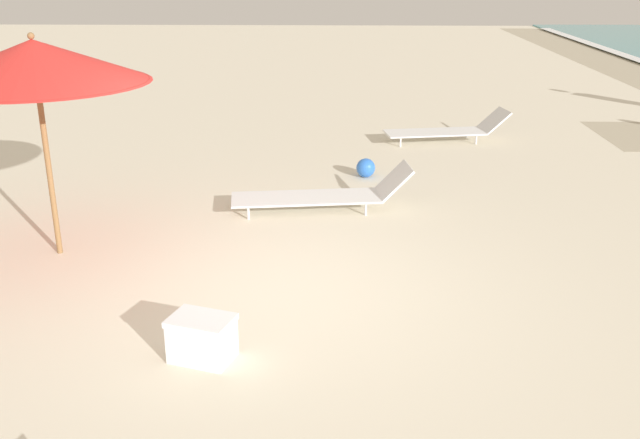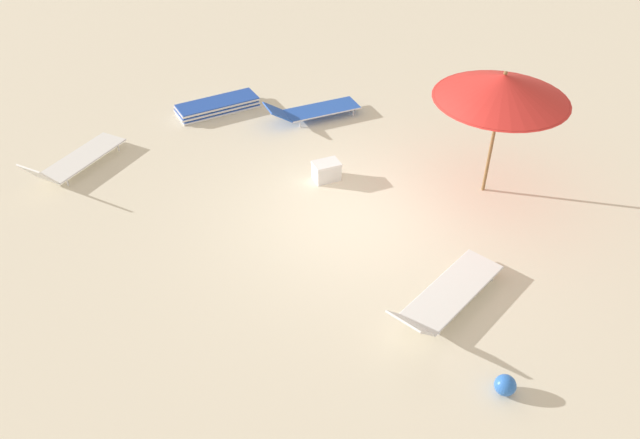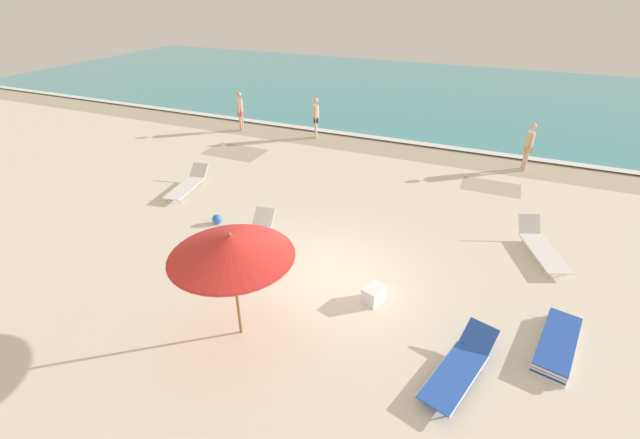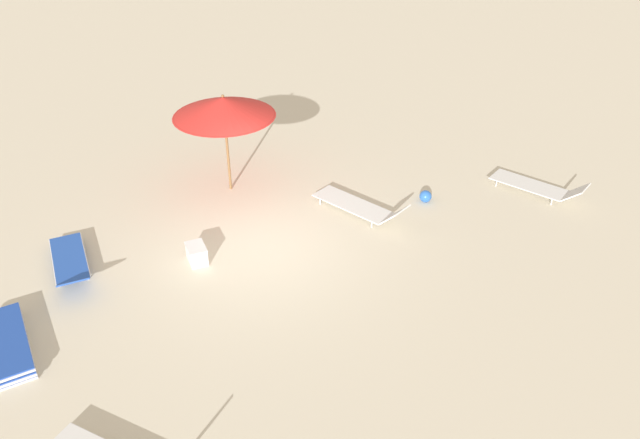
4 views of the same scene
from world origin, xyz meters
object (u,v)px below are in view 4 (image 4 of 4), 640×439
at_px(beach_ball, 425,196).
at_px(sun_lounger_beside_umbrella, 538,186).
at_px(cooler_box, 197,254).
at_px(lounger_stack, 8,344).
at_px(sun_lounger_under_umbrella, 70,263).
at_px(beach_umbrella, 224,107).
at_px(sun_lounger_near_water_left, 361,206).

bearing_deg(beach_ball, sun_lounger_beside_umbrella, 145.96).
relative_size(sun_lounger_beside_umbrella, cooler_box, 3.84).
height_order(lounger_stack, sun_lounger_under_umbrella, sun_lounger_under_umbrella).
xyz_separation_m(lounger_stack, sun_lounger_under_umbrella, (-1.65, -1.40, 0.09)).
distance_m(sun_lounger_under_umbrella, cooler_box, 2.42).
bearing_deg(beach_umbrella, sun_lounger_beside_umbrella, 136.53).
xyz_separation_m(sun_lounger_under_umbrella, cooler_box, (-2.01, 1.34, -0.02)).
xyz_separation_m(sun_lounger_beside_umbrella, sun_lounger_near_water_left, (3.75, -2.11, 0.00)).
distance_m(sun_lounger_under_umbrella, beach_ball, 7.74).
relative_size(sun_lounger_under_umbrella, beach_ball, 7.79).
distance_m(lounger_stack, beach_ball, 8.97).
height_order(beach_umbrella, sun_lounger_near_water_left, beach_umbrella).
bearing_deg(sun_lounger_under_umbrella, beach_ball, 175.51).
xyz_separation_m(sun_lounger_near_water_left, cooler_box, (3.68, -0.89, -0.03)).
distance_m(lounger_stack, cooler_box, 3.67).
distance_m(beach_ball, cooler_box, 5.40).
distance_m(sun_lounger_beside_umbrella, beach_ball, 2.70).
xyz_separation_m(sun_lounger_under_umbrella, beach_ball, (-7.20, 2.83, -0.07)).
bearing_deg(sun_lounger_under_umbrella, beach_umbrella, -154.29).
bearing_deg(lounger_stack, sun_lounger_beside_umbrella, 176.90).
relative_size(beach_umbrella, lounger_stack, 1.22).
bearing_deg(sun_lounger_near_water_left, beach_ball, 151.05).
relative_size(sun_lounger_under_umbrella, sun_lounger_near_water_left, 0.93).
bearing_deg(sun_lounger_beside_umbrella, sun_lounger_near_water_left, -39.13).
bearing_deg(sun_lounger_beside_umbrella, sun_lounger_under_umbrella, -34.48).
relative_size(beach_umbrella, cooler_box, 4.06).
height_order(beach_umbrella, cooler_box, beach_umbrella).
distance_m(sun_lounger_near_water_left, beach_ball, 1.62).
bearing_deg(beach_ball, sun_lounger_near_water_left, -21.44).
distance_m(beach_umbrella, beach_ball, 4.99).
bearing_deg(cooler_box, sun_lounger_beside_umbrella, 85.92).
xyz_separation_m(sun_lounger_under_umbrella, sun_lounger_beside_umbrella, (-9.44, 4.34, 0.01)).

